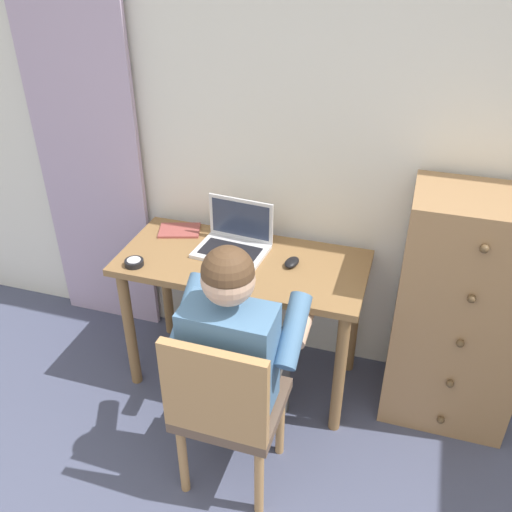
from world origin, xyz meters
The scene contains 10 objects.
wall_back centered at (0.00, 2.20, 1.25)m, with size 4.80×0.05×2.50m, color silver.
curtain_panel centered at (-1.38, 2.13, 1.07)m, with size 0.62×0.03×2.13m, color #B29EBC.
desk centered at (-0.42, 1.85, 0.63)m, with size 1.20×0.56×0.75m.
dresser centered at (0.61, 1.94, 0.60)m, with size 0.58×0.44×1.19m.
chair centered at (-0.27, 1.18, 0.48)m, with size 0.42×0.41×0.87m.
person_seated centered at (-0.27, 1.36, 0.66)m, with size 0.53×0.59×1.19m.
laptop centered at (-0.49, 1.94, 0.80)m, with size 0.36×0.28×0.24m.
computer_mouse centered at (-0.18, 1.88, 0.76)m, with size 0.06×0.10×0.03m, color black.
desk_clock centered at (-0.90, 1.66, 0.76)m, with size 0.09×0.09×0.03m.
notebook_pad centered at (-0.83, 2.02, 0.75)m, with size 0.21×0.15×0.01m, color #994742.
Camera 1 is at (0.31, -0.29, 2.18)m, focal length 39.00 mm.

